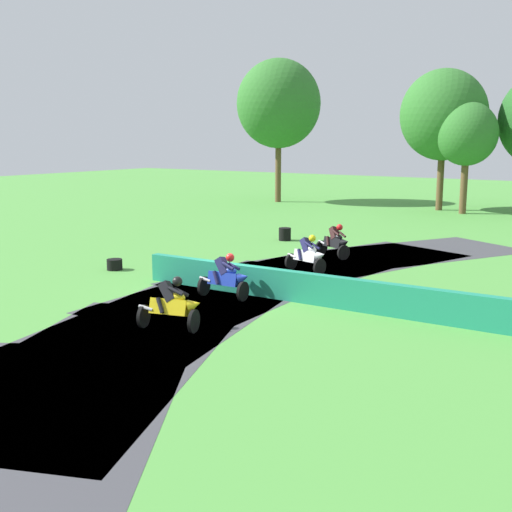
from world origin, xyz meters
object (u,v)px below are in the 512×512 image
object	(u,v)px
motorcycle_chase_white	(308,254)
motorcycle_fourth_yellow	(173,305)
tire_stack_near	(285,234)
tire_stack_mid_a	(115,264)
motorcycle_trailing_blue	(226,277)
motorcycle_lead_black	(335,241)

from	to	relation	value
motorcycle_chase_white	motorcycle_fourth_yellow	xyz separation A→B (m)	(0.55, -8.02, -0.01)
tire_stack_near	tire_stack_mid_a	xyz separation A→B (m)	(-1.67, -9.34, -0.10)
motorcycle_chase_white	tire_stack_near	size ratio (longest dim) A/B	2.86
tire_stack_near	tire_stack_mid_a	bearing A→B (deg)	-100.14
motorcycle_trailing_blue	motorcycle_fourth_yellow	xyz separation A→B (m)	(0.76, -3.32, -0.02)
motorcycle_lead_black	motorcycle_fourth_yellow	xyz separation A→B (m)	(1.08, -11.22, -0.01)
motorcycle_lead_black	motorcycle_chase_white	size ratio (longest dim) A/B	1.01
motorcycle_fourth_yellow	tire_stack_mid_a	distance (m)	8.01
motorcycle_chase_white	motorcycle_fourth_yellow	size ratio (longest dim) A/B	1.02
motorcycle_lead_black	tire_stack_near	distance (m)	4.68
motorcycle_trailing_blue	tire_stack_near	world-z (taller)	motorcycle_trailing_blue
motorcycle_chase_white	tire_stack_mid_a	xyz separation A→B (m)	(-6.13, -3.60, -0.45)
motorcycle_fourth_yellow	tire_stack_mid_a	size ratio (longest dim) A/B	2.97
motorcycle_chase_white	motorcycle_fourth_yellow	distance (m)	8.03
motorcycle_chase_white	motorcycle_trailing_blue	xyz separation A→B (m)	(-0.21, -4.69, 0.00)
motorcycle_lead_black	tire_stack_mid_a	xyz separation A→B (m)	(-5.59, -6.81, -0.44)
motorcycle_chase_white	tire_stack_near	bearing A→B (deg)	127.86
motorcycle_chase_white	motorcycle_fourth_yellow	bearing A→B (deg)	-86.10
motorcycle_lead_black	tire_stack_mid_a	size ratio (longest dim) A/B	3.06
tire_stack_mid_a	motorcycle_trailing_blue	bearing A→B (deg)	-10.46
motorcycle_lead_black	motorcycle_trailing_blue	size ratio (longest dim) A/B	1.03
motorcycle_trailing_blue	tire_stack_mid_a	world-z (taller)	motorcycle_trailing_blue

